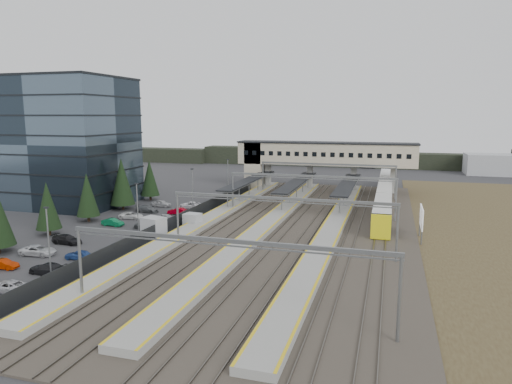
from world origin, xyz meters
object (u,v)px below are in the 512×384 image
(train, at_px, (385,194))
(billboard, at_px, (421,218))
(relay_cabin_near, at_px, (154,226))
(footbridge, at_px, (313,156))
(relay_cabin_far, at_px, (192,221))
(office_building, at_px, (62,141))

(train, distance_m, billboard, 26.82)
(relay_cabin_near, height_order, footbridge, footbridge)
(relay_cabin_near, height_order, billboard, billboard)
(relay_cabin_near, bearing_deg, relay_cabin_far, 59.08)
(footbridge, bearing_deg, relay_cabin_far, -106.06)
(footbridge, distance_m, train, 21.37)
(office_building, xyz_separation_m, relay_cabin_near, (28.46, -16.67, -10.87))
(footbridge, xyz_separation_m, billboard, (21.59, -38.72, -4.78))
(billboard, bearing_deg, footbridge, 119.15)
(relay_cabin_far, distance_m, billboard, 33.49)
(office_building, height_order, train, office_building)
(relay_cabin_near, distance_m, footbridge, 49.54)
(billboard, bearing_deg, train, 101.40)
(relay_cabin_far, relative_size, footbridge, 0.07)
(footbridge, height_order, billboard, footbridge)
(relay_cabin_near, xyz_separation_m, train, (31.54, 34.21, 0.64))
(relay_cabin_far, height_order, train, train)
(relay_cabin_far, bearing_deg, relay_cabin_near, -120.92)
(train, bearing_deg, relay_cabin_far, -134.65)
(relay_cabin_near, relative_size, footbridge, 0.09)
(relay_cabin_near, bearing_deg, billboard, 12.18)
(relay_cabin_near, xyz_separation_m, billboard, (36.84, 7.95, 1.83))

